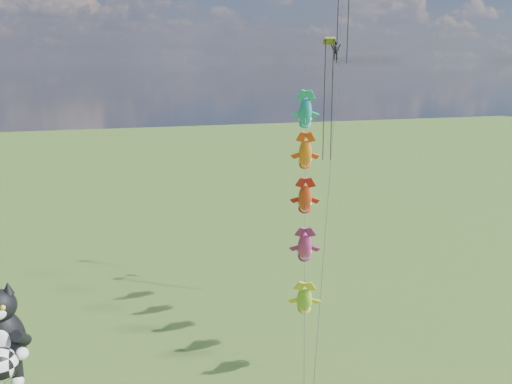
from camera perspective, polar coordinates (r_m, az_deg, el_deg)
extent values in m
ellipsoid|color=black|center=(26.55, -24.00, -13.49)|extent=(2.13, 1.86, 2.74)
cone|color=black|center=(25.50, -23.55, -8.78)|extent=(0.56, 0.56, 0.51)
ellipsoid|color=white|center=(25.87, -24.23, -13.60)|extent=(0.90, 0.48, 1.13)
sphere|color=gold|center=(25.16, -23.98, -10.52)|extent=(0.21, 0.21, 0.21)
sphere|color=white|center=(25.74, -22.35, -14.73)|extent=(0.51, 0.51, 0.51)
sphere|color=white|center=(27.22, -22.73, -17.06)|extent=(0.55, 0.55, 0.55)
sphere|color=white|center=(25.72, -24.22, -15.47)|extent=(1.38, 1.38, 1.38)
cylinder|color=black|center=(37.23, 4.92, -2.62)|extent=(5.62, 14.82, 18.82)
ellipsoid|color=green|center=(35.33, 4.87, -10.62)|extent=(1.70, 2.58, 2.63)
ellipsoid|color=#D8337F|center=(36.46, 4.90, -5.43)|extent=(1.70, 2.58, 2.63)
ellipsoid|color=#E55B19|center=(37.86, 4.93, -0.59)|extent=(1.70, 2.58, 2.63)
ellipsoid|color=orange|center=(39.52, 4.95, 3.87)|extent=(1.70, 2.58, 2.63)
ellipsoid|color=#1989BF|center=(41.39, 4.98, 7.96)|extent=(1.70, 2.58, 2.63)
cylinder|color=black|center=(39.09, 7.41, 2.01)|extent=(8.18, 15.03, 24.04)
cube|color=#13990D|center=(43.91, 7.35, 14.75)|extent=(0.99, 0.90, 0.55)
cylinder|color=black|center=(43.88, 6.81, 8.83)|extent=(0.08, 0.08, 9.08)
cylinder|color=black|center=(44.12, 7.54, 8.84)|extent=(0.08, 0.08, 9.08)
cylinder|color=black|center=(46.89, 8.21, 17.64)|extent=(0.08, 0.08, 8.54)
cylinder|color=black|center=(47.24, 9.16, 17.58)|extent=(0.08, 0.08, 8.54)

